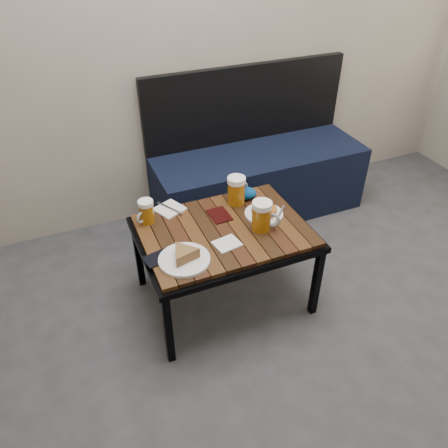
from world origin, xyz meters
name	(u,v)px	position (x,y,z in m)	size (l,w,h in m)	color
bench	(257,175)	(0.30, 1.76, 0.27)	(1.40, 0.50, 0.95)	black
cafe_table	(224,236)	(-0.25, 1.05, 0.43)	(0.84, 0.62, 0.47)	black
beer_mug_left	(146,212)	(-0.58, 1.25, 0.53)	(0.11, 0.10, 0.12)	#98580C
beer_mug_centre	(237,190)	(-0.10, 1.24, 0.55)	(0.15, 0.12, 0.15)	#98580C
beer_mug_right	(262,216)	(-0.08, 0.97, 0.55)	(0.14, 0.13, 0.15)	#98580C
plate_pie	(184,257)	(-0.50, 0.89, 0.50)	(0.23, 0.23, 0.07)	white
plate_bagel	(264,212)	(-0.01, 1.07, 0.49)	(0.23, 0.23, 0.05)	white
napkin_left	(170,209)	(-0.44, 1.31, 0.48)	(0.17, 0.17, 0.01)	white
napkin_right	(227,244)	(-0.28, 0.93, 0.48)	(0.13, 0.12, 0.01)	white
passport_navy	(158,258)	(-0.61, 0.96, 0.47)	(0.09, 0.12, 0.01)	black
passport_burgundy	(219,215)	(-0.23, 1.16, 0.48)	(0.10, 0.13, 0.01)	black
knit_pouch	(243,193)	(-0.04, 1.26, 0.50)	(0.14, 0.09, 0.06)	navy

